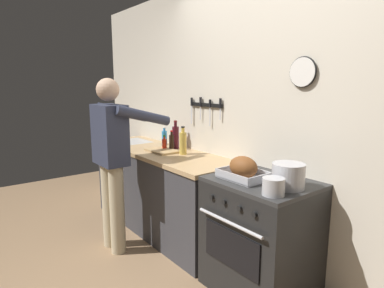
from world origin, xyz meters
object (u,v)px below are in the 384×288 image
saucepan (273,186)px  bottle_dish_soap (164,137)px  stock_pot (288,176)px  bottle_wine_red (176,137)px  stove (260,237)px  bottle_cooking_oil (183,143)px  bottle_hot_sauce (164,144)px  person_cook (113,154)px  cutting_board (162,151)px  roasting_pan (243,169)px  bottle_soy_sauce (172,142)px

saucepan → bottle_dish_soap: bottle_dish_soap is taller
stock_pot → bottle_wine_red: (-1.62, 0.19, 0.04)m
bottle_dish_soap → bottle_wine_red: bearing=-6.1°
stove → bottle_cooking_oil: bearing=176.4°
bottle_hot_sauce → bottle_dish_soap: bottle_dish_soap is taller
person_cook → bottle_dish_soap: 0.89m
stove → cutting_board: bearing=-178.9°
cutting_board → bottle_wine_red: size_ratio=1.16×
roasting_pan → bottle_cooking_oil: 1.00m
bottle_hot_sauce → bottle_soy_sauce: size_ratio=0.74×
stove → bottle_hot_sauce: (-1.41, 0.05, 0.52)m
saucepan → bottle_wine_red: bearing=166.9°
bottle_wine_red → bottle_dish_soap: bottle_wine_red is taller
stove → bottle_soy_sauce: bearing=175.8°
bottle_hot_sauce → saucepan: bearing=-8.4°
person_cook → stock_pot: bearing=-64.9°
roasting_pan → stock_pot: bearing=14.2°
stove → person_cook: bearing=-155.6°
roasting_pan → bottle_dish_soap: bottle_dish_soap is taller
stock_pot → bottle_cooking_oil: bearing=176.9°
saucepan → bottle_hot_sauce: 1.69m
stove → roasting_pan: roasting_pan is taller
roasting_pan → bottle_wine_red: size_ratio=1.13×
cutting_board → roasting_pan: bearing=-3.0°
stove → person_cook: (-1.32, -0.60, 0.50)m
stock_pot → bottle_hot_sauce: size_ratio=1.40×
saucepan → bottle_soy_sauce: 1.64m
bottle_hot_sauce → bottle_dish_soap: 0.31m
roasting_pan → saucepan: 0.39m
bottle_hot_sauce → cutting_board: bearing=-46.8°
bottle_wine_red → bottle_soy_sauce: bearing=-60.7°
person_cook → bottle_cooking_oil: person_cook is taller
person_cook → stock_pot: size_ratio=7.40×
roasting_pan → cutting_board: (-1.23, 0.06, -0.07)m
bottle_hot_sauce → bottle_cooking_oil: (0.31, 0.02, 0.05)m
roasting_pan → bottle_hot_sauce: size_ratio=2.20×
roasting_pan → bottle_dish_soap: bearing=169.0°
cutting_board → bottle_soy_sauce: size_ratio=1.67×
cutting_board → stove: bearing=1.1°
cutting_board → bottle_cooking_oil: (0.24, 0.10, 0.11)m
roasting_pan → saucepan: roasting_pan is taller
stove → bottle_soy_sauce: 1.46m
person_cook → bottle_dish_soap: size_ratio=7.85×
bottle_wine_red → cutting_board: bearing=-75.6°
roasting_pan → bottle_cooking_oil: bottle_cooking_oil is taller
saucepan → bottle_wine_red: 1.70m
person_cook → bottle_dish_soap: person_cook is taller
bottle_wine_red → person_cook: bearing=-83.9°
bottle_cooking_oil → roasting_pan: bearing=-9.1°
bottle_cooking_oil → bottle_soy_sauce: size_ratio=1.33×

